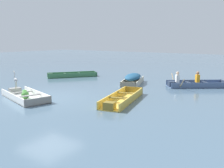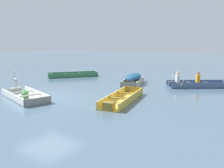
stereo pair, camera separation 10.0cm
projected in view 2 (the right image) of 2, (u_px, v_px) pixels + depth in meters
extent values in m
plane|color=slate|center=(48.00, 98.00, 11.75)|extent=(80.00, 80.00, 0.00)
cube|color=white|center=(25.00, 98.00, 11.49)|extent=(3.19, 1.92, 0.04)
cube|color=white|center=(12.00, 97.00, 11.11)|extent=(2.89, 0.84, 0.32)
cube|color=white|center=(37.00, 94.00, 11.81)|extent=(2.89, 0.84, 0.32)
cube|color=gray|center=(38.00, 102.00, 10.35)|extent=(0.36, 1.15, 0.32)
cube|color=gray|center=(15.00, 91.00, 12.46)|extent=(0.49, 0.61, 0.29)
cube|color=gray|center=(21.00, 92.00, 11.79)|extent=(0.44, 1.08, 0.04)
cube|color=gray|center=(28.00, 95.00, 11.11)|extent=(0.44, 1.08, 0.04)
sphere|color=#4C9342|center=(24.00, 93.00, 11.96)|extent=(0.29, 0.29, 0.29)
sphere|color=#428438|center=(25.00, 95.00, 11.32)|extent=(0.35, 0.35, 0.35)
cube|color=beige|center=(133.00, 84.00, 15.29)|extent=(1.77, 2.87, 0.04)
cube|color=beige|center=(126.00, 81.00, 15.39)|extent=(0.93, 2.59, 0.33)
cube|color=beige|center=(140.00, 82.00, 15.14)|extent=(0.93, 2.59, 0.33)
cube|color=gray|center=(128.00, 85.00, 14.01)|extent=(0.90, 0.35, 0.33)
cube|color=gray|center=(137.00, 78.00, 16.38)|extent=(0.51, 0.48, 0.29)
cube|color=gray|center=(134.00, 79.00, 15.64)|extent=(0.84, 0.42, 0.04)
cube|color=gray|center=(132.00, 81.00, 14.87)|extent=(0.84, 0.42, 0.04)
ellipsoid|color=navy|center=(133.00, 77.00, 15.22)|extent=(1.56, 2.40, 0.39)
cube|color=#387047|center=(73.00, 76.00, 18.38)|extent=(2.93, 3.42, 0.04)
cube|color=#387047|center=(74.00, 75.00, 17.91)|extent=(2.18, 2.84, 0.30)
cube|color=#387047|center=(72.00, 74.00, 18.80)|extent=(2.18, 2.84, 0.30)
cube|color=#1E3D27|center=(96.00, 74.00, 18.87)|extent=(0.82, 0.64, 0.30)
cube|color=#1E3D27|center=(51.00, 75.00, 17.88)|extent=(0.57, 0.56, 0.27)
cube|color=#1E3D27|center=(66.00, 74.00, 18.18)|extent=(0.81, 0.67, 0.04)
cube|color=#1E3D27|center=(80.00, 73.00, 18.49)|extent=(0.81, 0.67, 0.04)
cube|color=#E5BC47|center=(122.00, 101.00, 11.10)|extent=(1.77, 3.65, 0.04)
cube|color=#E5BC47|center=(132.00, 98.00, 10.91)|extent=(0.90, 3.44, 0.33)
cube|color=#E5BC47|center=(113.00, 97.00, 11.24)|extent=(0.90, 3.44, 0.33)
cube|color=olive|center=(133.00, 90.00, 12.67)|extent=(0.93, 0.28, 0.33)
cube|color=olive|center=(109.00, 106.00, 9.62)|extent=(0.50, 0.45, 0.30)
cube|color=olive|center=(118.00, 98.00, 10.57)|extent=(0.86, 0.36, 0.04)
cube|color=olive|center=(126.00, 93.00, 11.55)|extent=(0.86, 0.36, 0.04)
cube|color=#475B7F|center=(197.00, 86.00, 14.42)|extent=(3.36, 2.94, 0.04)
cube|color=#475B7F|center=(201.00, 86.00, 13.86)|extent=(2.70, 2.08, 0.32)
cube|color=#475B7F|center=(194.00, 82.00, 14.93)|extent=(2.70, 2.08, 0.32)
cube|color=#273246|center=(172.00, 84.00, 14.34)|extent=(0.60, 0.63, 0.29)
cube|color=#273246|center=(189.00, 83.00, 14.37)|extent=(0.76, 0.92, 0.04)
cube|color=#273246|center=(206.00, 83.00, 14.40)|extent=(0.76, 0.92, 0.04)
cube|color=orange|center=(198.00, 79.00, 14.34)|extent=(0.31, 0.33, 0.44)
sphere|color=#9E7051|center=(198.00, 73.00, 14.28)|extent=(0.18, 0.18, 0.18)
cube|color=white|center=(178.00, 79.00, 14.30)|extent=(0.31, 0.33, 0.44)
sphere|color=beige|center=(178.00, 73.00, 14.24)|extent=(0.18, 0.18, 0.18)
cylinder|color=tan|center=(182.00, 83.00, 13.46)|extent=(0.42, 0.54, 0.55)
cylinder|color=tan|center=(173.00, 78.00, 15.18)|extent=(0.42, 0.54, 0.55)
cylinder|color=olive|center=(15.00, 85.00, 11.76)|extent=(0.02, 0.02, 0.35)
cylinder|color=olive|center=(17.00, 85.00, 11.80)|extent=(0.02, 0.02, 0.35)
ellipsoid|color=#93999E|center=(16.00, 80.00, 11.73)|extent=(0.35, 0.22, 0.18)
cylinder|color=#93999E|center=(15.00, 75.00, 11.79)|extent=(0.12, 0.07, 0.28)
ellipsoid|color=#93999E|center=(14.00, 72.00, 11.79)|extent=(0.12, 0.09, 0.06)
cone|color=gold|center=(14.00, 71.00, 11.85)|extent=(0.10, 0.05, 0.02)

